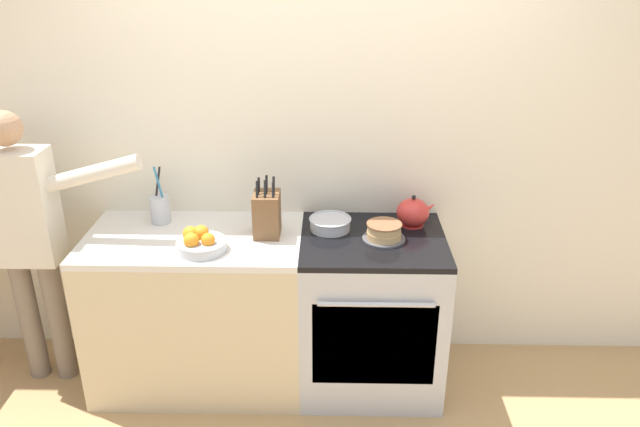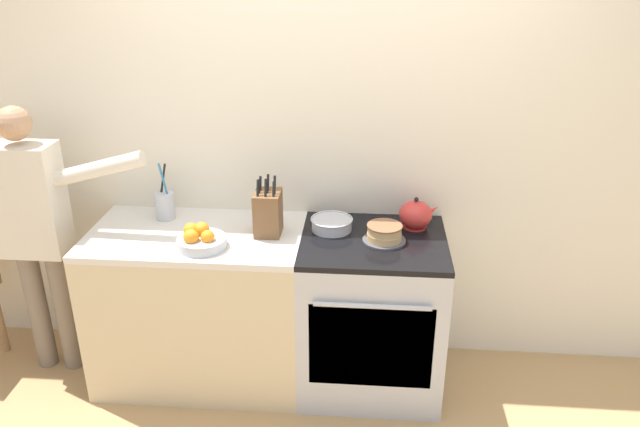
{
  "view_description": "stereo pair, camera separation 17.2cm",
  "coord_description": "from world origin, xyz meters",
  "views": [
    {
      "loc": [
        0.07,
        -2.59,
        2.31
      ],
      "look_at": [
        0.01,
        0.3,
        1.04
      ],
      "focal_mm": 35.0,
      "sensor_mm": 36.0,
      "label": 1
    },
    {
      "loc": [
        0.24,
        -2.58,
        2.31
      ],
      "look_at": [
        0.01,
        0.3,
        1.04
      ],
      "focal_mm": 35.0,
      "sensor_mm": 36.0,
      "label": 2
    }
  ],
  "objects": [
    {
      "name": "wall_back",
      "position": [
        0.0,
        0.68,
        1.3
      ],
      "size": [
        8.0,
        0.04,
        2.6
      ],
      "color": "silver",
      "rests_on": "ground_plane"
    },
    {
      "name": "person_baker",
      "position": [
        -1.53,
        0.32,
        0.93
      ],
      "size": [
        0.91,
        0.2,
        1.56
      ],
      "rotation": [
        0.0,
        0.0,
        0.09
      ],
      "color": "#7A6B5B",
      "rests_on": "ground_plane"
    },
    {
      "name": "stove_range",
      "position": [
        0.28,
        0.33,
        0.45
      ],
      "size": [
        0.76,
        0.69,
        0.89
      ],
      "color": "#B7BABF",
      "rests_on": "ground_plane"
    },
    {
      "name": "counter_cabinet",
      "position": [
        -0.66,
        0.33,
        0.45
      ],
      "size": [
        1.13,
        0.66,
        0.89
      ],
      "color": "beige",
      "rests_on": "ground_plane"
    },
    {
      "name": "mixing_bowl",
      "position": [
        0.06,
        0.43,
        0.92
      ],
      "size": [
        0.23,
        0.23,
        0.07
      ],
      "color": "#B7BABF",
      "rests_on": "stove_range"
    },
    {
      "name": "knife_block",
      "position": [
        -0.27,
        0.36,
        1.01
      ],
      "size": [
        0.13,
        0.17,
        0.32
      ],
      "color": "brown",
      "rests_on": "counter_cabinet"
    },
    {
      "name": "fruit_bowl",
      "position": [
        -0.59,
        0.17,
        0.93
      ],
      "size": [
        0.25,
        0.25,
        0.11
      ],
      "color": "#B7BABF",
      "rests_on": "counter_cabinet"
    },
    {
      "name": "layer_cake",
      "position": [
        0.34,
        0.31,
        0.93
      ],
      "size": [
        0.22,
        0.22,
        0.09
      ],
      "color": "#4C4C51",
      "rests_on": "stove_range"
    },
    {
      "name": "ground_plane",
      "position": [
        0.0,
        0.0,
        0.0
      ],
      "size": [
        16.0,
        16.0,
        0.0
      ],
      "primitive_type": "plane",
      "color": "tan"
    },
    {
      "name": "utensil_crock",
      "position": [
        -0.87,
        0.5,
        0.97
      ],
      "size": [
        0.11,
        0.11,
        0.33
      ],
      "color": "#B7BABF",
      "rests_on": "counter_cabinet"
    },
    {
      "name": "tea_kettle",
      "position": [
        0.5,
        0.49,
        0.97
      ],
      "size": [
        0.22,
        0.18,
        0.17
      ],
      "color": "red",
      "rests_on": "stove_range"
    }
  ]
}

